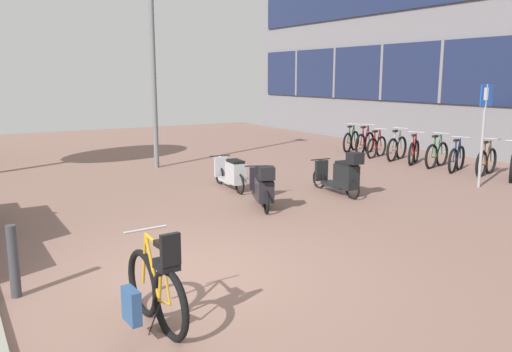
% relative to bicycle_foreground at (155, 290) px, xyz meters
% --- Properties ---
extents(ground, '(21.00, 40.00, 0.13)m').
position_rel_bicycle_foreground_xyz_m(ground, '(2.32, 1.16, -0.42)').
color(ground, black).
extents(bicycle_foreground, '(0.64, 1.42, 1.12)m').
position_rel_bicycle_foreground_xyz_m(bicycle_foreground, '(0.00, 0.00, 0.00)').
color(bicycle_foreground, black).
rests_on(bicycle_foreground, ground).
extents(bicycle_rack_01, '(1.36, 0.52, 1.00)m').
position_rel_bicycle_foreground_xyz_m(bicycle_rack_01, '(10.51, 3.68, -0.05)').
color(bicycle_rack_01, black).
rests_on(bicycle_rack_01, ground).
extents(bicycle_rack_02, '(1.28, 0.59, 0.98)m').
position_rel_bicycle_foreground_xyz_m(bicycle_rack_02, '(10.30, 4.44, -0.06)').
color(bicycle_rack_02, black).
rests_on(bicycle_rack_02, ground).
extents(bicycle_rack_03, '(1.38, 0.51, 1.01)m').
position_rel_bicycle_foreground_xyz_m(bicycle_rack_03, '(10.40, 5.20, -0.05)').
color(bicycle_rack_03, black).
rests_on(bicycle_rack_03, ground).
extents(bicycle_rack_04, '(1.18, 0.75, 0.97)m').
position_rel_bicycle_foreground_xyz_m(bicycle_rack_04, '(10.29, 5.97, -0.06)').
color(bicycle_rack_04, black).
rests_on(bicycle_rack_04, ground).
extents(bicycle_rack_05, '(1.35, 0.58, 1.03)m').
position_rel_bicycle_foreground_xyz_m(bicycle_rack_05, '(10.36, 6.73, -0.04)').
color(bicycle_rack_05, black).
rests_on(bicycle_rack_05, ground).
extents(bicycle_rack_06, '(1.24, 0.53, 0.95)m').
position_rel_bicycle_foreground_xyz_m(bicycle_rack_06, '(10.25, 7.49, -0.07)').
color(bicycle_rack_06, black).
rests_on(bicycle_rack_06, ground).
extents(bicycle_rack_07, '(1.36, 0.63, 1.02)m').
position_rel_bicycle_foreground_xyz_m(bicycle_rack_07, '(10.44, 8.25, -0.04)').
color(bicycle_rack_07, black).
rests_on(bicycle_rack_07, ground).
extents(bicycle_rack_08, '(1.26, 0.68, 0.97)m').
position_rel_bicycle_foreground_xyz_m(bicycle_rack_08, '(10.50, 9.02, -0.06)').
color(bicycle_rack_08, black).
rests_on(bicycle_rack_08, ground).
extents(scooter_near, '(0.53, 1.70, 0.75)m').
position_rel_bicycle_foreground_xyz_m(scooter_near, '(3.86, 5.48, -0.01)').
color(scooter_near, black).
rests_on(scooter_near, ground).
extents(scooter_mid, '(0.94, 1.68, 0.93)m').
position_rel_bicycle_foreground_xyz_m(scooter_mid, '(3.58, 3.69, 0.02)').
color(scooter_mid, black).
rests_on(scooter_mid, ground).
extents(scooter_far, '(0.52, 1.75, 1.03)m').
position_rel_bicycle_foreground_xyz_m(scooter_far, '(5.66, 3.76, 0.05)').
color(scooter_far, black).
rests_on(scooter_far, ground).
extents(parking_sign, '(0.40, 0.07, 2.40)m').
position_rel_bicycle_foreground_xyz_m(parking_sign, '(9.01, 2.77, 1.09)').
color(parking_sign, gray).
rests_on(parking_sign, ground).
extents(lamp_post, '(0.20, 0.52, 6.27)m').
position_rel_bicycle_foreground_xyz_m(lamp_post, '(3.45, 9.28, 3.06)').
color(lamp_post, slate).
rests_on(lamp_post, ground).
extents(bollard_near, '(0.12, 0.12, 0.88)m').
position_rel_bicycle_foreground_xyz_m(bollard_near, '(-1.16, 1.56, 0.04)').
color(bollard_near, '#38383D').
rests_on(bollard_near, ground).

